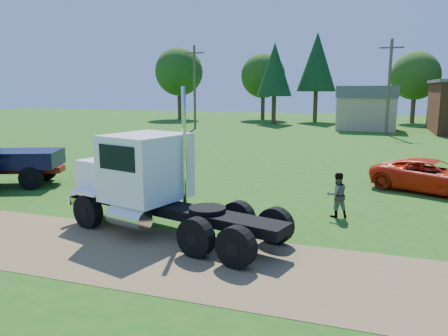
% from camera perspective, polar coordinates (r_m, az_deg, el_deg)
% --- Properties ---
extents(ground, '(140.00, 140.00, 0.00)m').
position_cam_1_polar(ground, '(11.94, -6.35, -11.69)').
color(ground, '#1A5813').
rests_on(ground, ground).
extents(dirt_track, '(120.00, 4.20, 0.01)m').
position_cam_1_polar(dirt_track, '(11.94, -6.35, -11.67)').
color(dirt_track, brown).
rests_on(dirt_track, ground).
extents(white_semi_tractor, '(7.67, 4.25, 4.53)m').
position_cam_1_polar(white_semi_tractor, '(14.06, -9.93, -1.79)').
color(white_semi_tractor, black).
rests_on(white_semi_tractor, ground).
extents(orange_pickup, '(5.60, 4.17, 1.41)m').
position_cam_1_polar(orange_pickup, '(21.04, 25.61, -0.96)').
color(orange_pickup, red).
rests_on(orange_pickup, ground).
extents(spectator_b, '(0.96, 0.89, 1.58)m').
position_cam_1_polar(spectator_b, '(15.82, 14.54, -3.42)').
color(spectator_b, '#999999').
rests_on(spectator_b, ground).
extents(tan_shed, '(6.20, 5.40, 4.70)m').
position_cam_1_polar(tan_shed, '(50.03, 18.12, 7.55)').
color(tan_shed, tan).
rests_on(tan_shed, ground).
extents(utility_poles, '(42.20, 0.28, 9.00)m').
position_cam_1_polar(utility_poles, '(45.00, 20.75, 10.05)').
color(utility_poles, brown).
rests_on(utility_poles, ground).
extents(tree_row, '(56.94, 13.33, 11.62)m').
position_cam_1_polar(tree_row, '(59.91, 17.92, 12.10)').
color(tree_row, '#352915').
rests_on(tree_row, ground).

